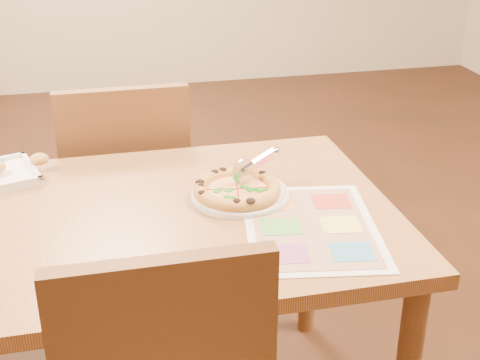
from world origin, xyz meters
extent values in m
cube|color=#A36D41|center=(0.00, 0.00, 0.70)|extent=(1.30, 0.85, 0.04)
cylinder|color=brown|center=(0.59, 0.36, 0.34)|extent=(0.06, 0.06, 0.68)
cube|color=brown|center=(0.00, 0.70, 0.45)|extent=(0.42, 0.42, 0.04)
cube|color=brown|center=(0.00, 0.51, 0.68)|extent=(0.42, 0.04, 0.45)
cylinder|color=silver|center=(0.27, 0.05, 0.73)|extent=(0.33, 0.33, 0.01)
cylinder|color=#C79144|center=(0.26, 0.04, 0.74)|extent=(0.22, 0.22, 0.01)
cylinder|color=#DAB576|center=(0.26, 0.04, 0.75)|extent=(0.19, 0.19, 0.01)
torus|color=#C79144|center=(0.26, 0.04, 0.75)|extent=(0.23, 0.23, 0.04)
cylinder|color=silver|center=(0.29, 0.07, 0.79)|extent=(0.07, 0.03, 0.07)
cube|color=silver|center=(0.33, 0.08, 0.80)|extent=(0.11, 0.05, 0.06)
ellipsoid|color=gold|center=(-0.25, 0.34, 0.76)|extent=(0.06, 0.04, 0.04)
cube|color=silver|center=(0.40, -0.15, 0.72)|extent=(0.39, 0.49, 0.00)
camera|label=1|loc=(-0.09, -1.50, 1.51)|focal=50.00mm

